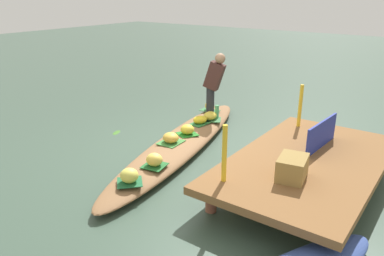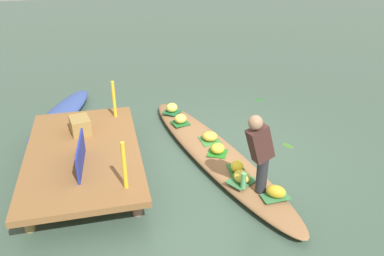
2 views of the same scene
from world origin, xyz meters
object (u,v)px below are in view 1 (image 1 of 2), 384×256
market_banner (322,134)px  water_bottle (217,112)px  banana_bunch_1 (187,129)px  banana_bunch_5 (210,116)px  vendor_person (214,81)px  banana_bunch_6 (129,176)px  banana_bunch_4 (210,106)px  vendor_boat (181,143)px  banana_bunch_3 (171,138)px  produce_crate (292,168)px  banana_bunch_2 (154,160)px  banana_bunch_0 (200,120)px

market_banner → water_bottle: bearing=-105.7°
banana_bunch_1 → banana_bunch_5: (-0.89, -0.11, -0.01)m
vendor_person → banana_bunch_1: bearing=10.8°
banana_bunch_5 → banana_bunch_6: 2.80m
banana_bunch_1 → market_banner: 2.25m
banana_bunch_1 → vendor_person: bearing=-169.2°
banana_bunch_4 → vendor_boat: bearing=16.0°
banana_bunch_3 → vendor_person: vendor_person is taller
banana_bunch_1 → produce_crate: 2.44m
banana_bunch_5 → banana_bunch_4: bearing=-145.9°
vendor_boat → banana_bunch_2: bearing=5.7°
banana_bunch_2 → banana_bunch_4: (-2.67, -0.82, -0.00)m
banana_bunch_2 → banana_bunch_6: banana_bunch_6 is taller
water_bottle → vendor_person: bearing=-128.3°
vendor_boat → banana_bunch_4: size_ratio=17.30×
banana_bunch_2 → banana_bunch_4: bearing=-163.0°
banana_bunch_6 → vendor_person: (-3.05, -0.67, 0.60)m
water_bottle → banana_bunch_0: bearing=-8.5°
vendor_person → banana_bunch_2: bearing=13.6°
banana_bunch_5 → produce_crate: 2.98m
water_bottle → banana_bunch_4: bearing=-130.0°
market_banner → produce_crate: market_banner is taller
banana_bunch_2 → market_banner: 2.42m
banana_bunch_6 → vendor_boat: bearing=-165.5°
water_bottle → produce_crate: produce_crate is taller
vendor_boat → banana_bunch_4: 1.64m
banana_bunch_3 → market_banner: bearing=108.0°
banana_bunch_5 → market_banner: 2.43m
produce_crate → vendor_boat: bearing=-108.0°
banana_bunch_0 → banana_bunch_2: size_ratio=1.13×
banana_bunch_2 → water_bottle: water_bottle is taller
banana_bunch_4 → water_bottle: water_bottle is taller
banana_bunch_2 → banana_bunch_4: banana_bunch_2 is taller
banana_bunch_0 → banana_bunch_2: (1.88, 0.51, 0.02)m
vendor_boat → banana_bunch_5: 1.09m
banana_bunch_3 → banana_bunch_6: size_ratio=1.18×
banana_bunch_2 → water_bottle: size_ratio=0.94×
banana_bunch_3 → market_banner: 2.34m
banana_bunch_0 → market_banner: (0.34, 2.36, 0.34)m
banana_bunch_4 → banana_bunch_6: (3.24, 0.88, 0.00)m
banana_bunch_5 → banana_bunch_0: bearing=-5.8°
vendor_boat → vendor_person: (-1.37, -0.23, 0.81)m
banana_bunch_5 → water_bottle: bearing=166.9°
vendor_boat → banana_bunch_4: (-1.56, -0.45, 0.20)m
banana_bunch_6 → market_banner: size_ratio=0.24×
vendor_person → vendor_boat: bearing=9.6°
banana_bunch_3 → produce_crate: 2.30m
banana_bunch_4 → water_bottle: size_ratio=1.09×
banana_bunch_5 → produce_crate: size_ratio=0.67×
banana_bunch_2 → vendor_person: vendor_person is taller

